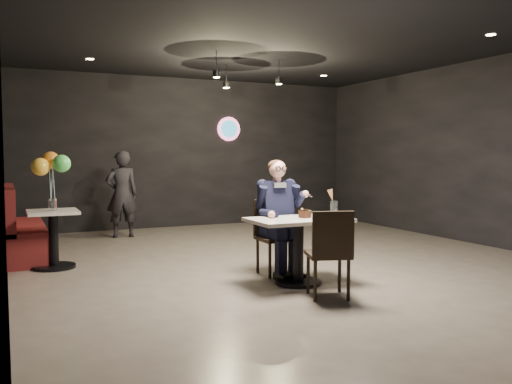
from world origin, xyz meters
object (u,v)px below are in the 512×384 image
main_table (298,251)px  sundae_glass (334,209)px  chair_near (328,253)px  seated_man (276,216)px  chair_far (276,237)px  passerby (122,194)px  side_table (54,238)px  booth_bench (25,221)px  balloon_vase (53,204)px

main_table → sundae_glass: 0.64m
chair_near → seated_man: size_ratio=0.64×
chair_far → passerby: (-1.12, 3.79, 0.31)m
main_table → passerby: size_ratio=0.72×
side_table → booth_bench: bearing=106.7°
balloon_vase → passerby: 2.62m
booth_bench → passerby: (1.62, 1.26, 0.26)m
seated_man → passerby: bearing=106.4°
main_table → chair_far: chair_far is taller
chair_far → side_table: size_ratio=1.19×
booth_bench → side_table: 1.05m
sundae_glass → side_table: 3.61m
side_table → passerby: size_ratio=0.50×
chair_near → balloon_vase: chair_near is taller
chair_far → passerby: 3.96m
main_table → balloon_vase: size_ratio=7.06×
main_table → seated_man: (0.00, 0.55, 0.34)m
seated_man → passerby: size_ratio=0.94×
chair_far → side_table: 2.88m
main_table → seated_man: bearing=90.0°
main_table → booth_bench: booth_bench is taller
side_table → chair_far: bearing=-32.0°
chair_near → sundae_glass: sundae_glass is taller
seated_man → booth_bench: (-2.74, 2.53, -0.21)m
chair_near → sundae_glass: (0.42, 0.54, 0.38)m
passerby → main_table: bearing=106.6°
main_table → chair_far: (0.00, 0.55, 0.09)m
chair_near → sundae_glass: 0.79m
booth_bench → chair_near: bearing=-53.4°
sundae_glass → balloon_vase: 3.58m
chair_far → sundae_glass: size_ratio=4.90×
main_table → chair_near: 0.62m
seated_man → balloon_vase: (-2.44, 1.53, 0.11)m
chair_far → booth_bench: bearing=137.3°
side_table → chair_near: bearing=-47.8°
sundae_glass → passerby: 4.68m
sundae_glass → balloon_vase: sundae_glass is taller
seated_man → main_table: bearing=-90.0°
main_table → booth_bench: (-2.74, 3.08, 0.14)m
balloon_vase → passerby: (1.32, 2.26, -0.06)m
seated_man → chair_far: bearing=0.0°
seated_man → sundae_glass: 0.76m
side_table → main_table: bearing=-40.4°
chair_far → balloon_vase: bearing=148.0°
chair_far → sundae_glass: (0.42, -0.63, 0.38)m
passerby → side_table: bearing=61.8°
sundae_glass → chair_far: bearing=124.0°
main_table → chair_near: chair_near is taller
chair_far → booth_bench: booth_bench is taller
chair_near → side_table: (-2.44, 2.70, -0.07)m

